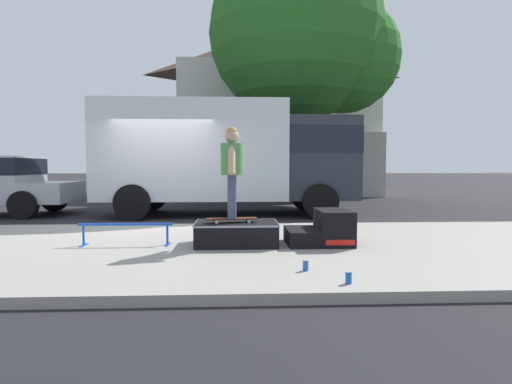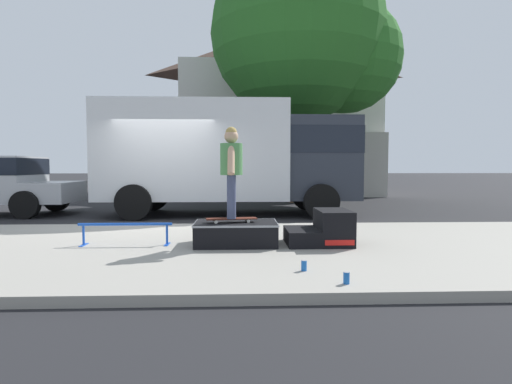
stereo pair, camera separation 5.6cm
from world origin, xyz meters
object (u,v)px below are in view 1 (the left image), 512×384
at_px(street_tree_main, 306,39).
at_px(skater_kid, 232,165).
at_px(grind_rail, 126,229).
at_px(skateboard, 232,219).
at_px(skate_box, 236,233).
at_px(soda_can, 306,265).
at_px(soda_can_b, 349,278).
at_px(kicker_ramp, 324,230).
at_px(box_truck, 229,153).

bearing_deg(street_tree_main, skater_kid, -106.33).
bearing_deg(grind_rail, skateboard, -3.10).
distance_m(grind_rail, skateboard, 1.66).
height_order(skate_box, soda_can, skate_box).
bearing_deg(skateboard, skate_box, 37.27).
bearing_deg(skate_box, skater_kid, -142.73).
relative_size(grind_rail, street_tree_main, 0.16).
bearing_deg(soda_can_b, soda_can, 122.53).
xyz_separation_m(skate_box, grind_rail, (-1.72, 0.04, 0.07)).
bearing_deg(skateboard, skater_kid, -45.00).
bearing_deg(soda_can, kicker_ramp, 71.24).
relative_size(skate_box, grind_rail, 0.89).
bearing_deg(grind_rail, box_truck, 73.39).
height_order(skate_box, street_tree_main, street_tree_main).
distance_m(soda_can, soda_can_b, 0.67).
xyz_separation_m(soda_can_b, street_tree_main, (1.40, 11.18, 5.75)).
xyz_separation_m(kicker_ramp, soda_can_b, (-0.21, -2.25, -0.16)).
bearing_deg(skateboard, grind_rail, 176.90).
relative_size(kicker_ramp, grind_rail, 0.69).
height_order(skateboard, box_truck, box_truck).
relative_size(skate_box, skateboard, 1.60).
relative_size(soda_can, soda_can_b, 1.00).
bearing_deg(kicker_ramp, skate_box, 179.98).
height_order(grind_rail, box_truck, box_truck).
xyz_separation_m(skateboard, box_truck, (-0.13, 5.20, 1.17)).
relative_size(grind_rail, skater_kid, 1.03).
xyz_separation_m(box_truck, street_tree_main, (2.76, 3.79, 4.24)).
bearing_deg(soda_can_b, skateboard, 119.33).
height_order(skate_box, grind_rail, skate_box).
distance_m(skater_kid, box_truck, 5.21).
bearing_deg(skater_kid, skate_box, 37.27).
distance_m(soda_can, box_truck, 7.07).
height_order(skater_kid, box_truck, box_truck).
relative_size(soda_can, street_tree_main, 0.01).
xyz_separation_m(grind_rail, street_tree_main, (4.29, 8.90, 5.56)).
relative_size(skate_box, box_truck, 0.19).
bearing_deg(soda_can, soda_can_b, -57.47).
height_order(skate_box, kicker_ramp, kicker_ramp).
relative_size(skateboard, box_truck, 0.12).
bearing_deg(soda_can, street_tree_main, 80.60).
height_order(skateboard, street_tree_main, street_tree_main).
distance_m(skate_box, soda_can_b, 2.53).
xyz_separation_m(kicker_ramp, box_truck, (-1.57, 5.15, 1.36)).
xyz_separation_m(soda_can, soda_can_b, (0.36, -0.56, 0.00)).
bearing_deg(box_truck, skater_kid, -88.60).
bearing_deg(street_tree_main, soda_can_b, -97.14).
xyz_separation_m(grind_rail, soda_can_b, (2.88, -2.28, -0.20)).
bearing_deg(box_truck, street_tree_main, 53.93).
relative_size(skate_box, skater_kid, 0.91).
distance_m(soda_can, street_tree_main, 12.21).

